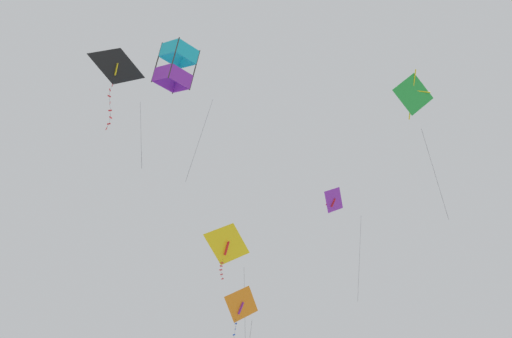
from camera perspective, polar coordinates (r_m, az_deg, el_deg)
The scene contains 6 objects.
kite_delta_highest at distance 33.62m, azimuth -1.41°, elevation -12.35°, with size 2.39×1.14×4.90m.
kite_diamond_mid_left at distance 33.31m, azimuth 14.21°, elevation 6.66°, with size 2.22×1.88×8.48m.
kite_delta_near_right at distance 31.44m, azimuth -12.71°, elevation 9.06°, with size 3.29×2.79×6.74m.
kite_box_near_left at distance 30.09m, azimuth -7.36°, elevation 9.33°, with size 3.17×2.69×8.15m.
kite_delta_far_centre at distance 40.76m, azimuth 7.10°, elevation -2.90°, with size 3.44×2.01×7.85m.
kite_delta_upper_right at distance 37.92m, azimuth -2.74°, elevation -6.95°, with size 3.49×2.41×10.10m.
Camera 1 is at (27.10, 9.31, 12.63)m, focal length 43.60 mm.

